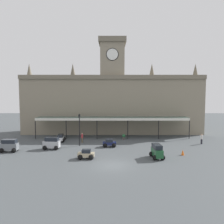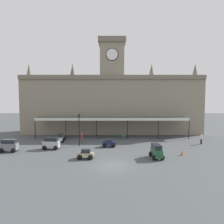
{
  "view_description": "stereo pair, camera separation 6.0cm",
  "coord_description": "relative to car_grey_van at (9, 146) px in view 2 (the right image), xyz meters",
  "views": [
    {
      "loc": [
        -0.07,
        -24.03,
        8.0
      ],
      "look_at": [
        0.0,
        9.35,
        5.34
      ],
      "focal_mm": 34.71,
      "sensor_mm": 36.0,
      "label": 1
    },
    {
      "loc": [
        -0.01,
        -24.03,
        8.0
      ],
      "look_at": [
        0.0,
        9.35,
        5.34
      ],
      "focal_mm": 34.71,
      "sensor_mm": 36.0,
      "label": 2
    }
  ],
  "objects": [
    {
      "name": "ground_plane",
      "position": [
        14.5,
        -5.85,
        -0.81
      ],
      "size": [
        140.0,
        140.0,
        0.0
      ],
      "primitive_type": "plane",
      "color": "#464B4E"
    },
    {
      "name": "traffic_cone",
      "position": [
        23.84,
        -1.68,
        -0.44
      ],
      "size": [
        0.4,
        0.4,
        0.73
      ],
      "primitive_type": "cone",
      "color": "orange",
      "rests_on": "ground"
    },
    {
      "name": "car_navy_sedan",
      "position": [
        14.03,
        2.92,
        -0.3
      ],
      "size": [
        2.06,
        1.54,
        1.19
      ],
      "color": "#19214C",
      "rests_on": "ground"
    },
    {
      "name": "pedestrian_near_entrance",
      "position": [
        9.45,
        5.77,
        0.1
      ],
      "size": [
        0.34,
        0.39,
        1.67
      ],
      "color": "brown",
      "rests_on": "ground"
    },
    {
      "name": "entrance_canopy",
      "position": [
        14.5,
        10.32,
        2.9
      ],
      "size": [
        28.15,
        3.26,
        3.86
      ],
      "color": "#38564C",
      "rests_on": "ground"
    },
    {
      "name": "station_building",
      "position": [
        14.5,
        15.72,
        5.81
      ],
      "size": [
        36.64,
        6.35,
        19.39
      ],
      "color": "gray",
      "rests_on": "ground"
    },
    {
      "name": "planter_near_kerb",
      "position": [
        16.52,
        8.43,
        -0.32
      ],
      "size": [
        0.6,
        0.6,
        0.96
      ],
      "color": "#47423D",
      "rests_on": "ground"
    },
    {
      "name": "pedestrian_beside_cars",
      "position": [
        29.0,
        4.78,
        0.1
      ],
      "size": [
        0.34,
        0.34,
        1.67
      ],
      "color": "black",
      "rests_on": "ground"
    },
    {
      "name": "car_green_van",
      "position": [
        20.12,
        -3.05,
        0.0
      ],
      "size": [
        1.73,
        2.47,
        1.77
      ],
      "color": "#1E512D",
      "rests_on": "ground"
    },
    {
      "name": "victorian_lamppost",
      "position": [
        9.36,
        3.59,
        2.33
      ],
      "size": [
        0.3,
        0.3,
        5.06
      ],
      "color": "black",
      "rests_on": "ground"
    },
    {
      "name": "car_white_estate",
      "position": [
        5.63,
        6.72,
        -0.24
      ],
      "size": [
        1.67,
        2.32,
        1.27
      ],
      "color": "silver",
      "rests_on": "ground"
    },
    {
      "name": "car_grey_van",
      "position": [
        0.0,
        0.0,
        0.0
      ],
      "size": [
        2.41,
        1.61,
        1.77
      ],
      "color": "slate",
      "rests_on": "ground"
    },
    {
      "name": "car_silver_van",
      "position": [
        5.53,
        1.48,
        0.0
      ],
      "size": [
        2.47,
        1.73,
        1.77
      ],
      "color": "#B2B5BA",
      "rests_on": "ground"
    },
    {
      "name": "car_beige_sedan",
      "position": [
        11.19,
        -3.3,
        -0.3
      ],
      "size": [
        2.07,
        1.55,
        1.19
      ],
      "color": "tan",
      "rests_on": "ground"
    }
  ]
}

